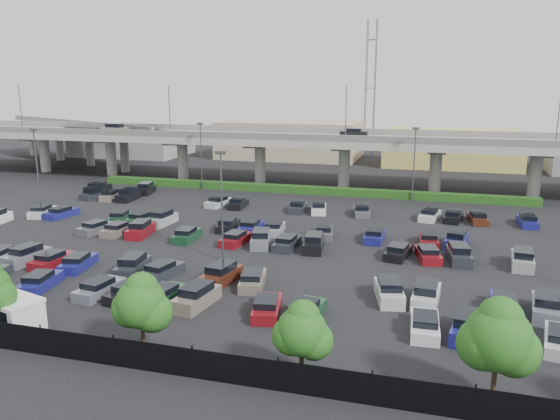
# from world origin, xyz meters

# --- Properties ---
(ground) EXTENTS (280.00, 280.00, 0.00)m
(ground) POSITION_xyz_m (0.00, 0.00, 0.00)
(ground) COLOR black
(overpass) EXTENTS (150.00, 13.00, 15.80)m
(overpass) POSITION_xyz_m (-0.25, 32.00, 6.97)
(overpass) COLOR gray
(overpass) RESTS_ON ground
(on_ramp) EXTENTS (50.93, 30.13, 8.80)m
(on_ramp) POSITION_xyz_m (-52.10, 43.05, 6.86)
(on_ramp) COLOR gray
(on_ramp) RESTS_ON ground
(hedge) EXTENTS (66.00, 1.60, 1.10)m
(hedge) POSITION_xyz_m (0.00, 25.00, 0.55)
(hedge) COLOR #173F12
(hedge) RESTS_ON ground
(fence) EXTENTS (70.00, 0.10, 2.00)m
(fence) POSITION_xyz_m (-0.05, -28.00, 0.90)
(fence) COLOR black
(fence) RESTS_ON ground
(tree_row) EXTENTS (65.07, 3.66, 5.94)m
(tree_row) POSITION_xyz_m (0.70, -26.53, 3.52)
(tree_row) COLOR #332316
(tree_row) RESTS_ON ground
(parked_cars) EXTENTS (63.00, 41.67, 1.67)m
(parked_cars) POSITION_xyz_m (-1.40, -4.69, 0.61)
(parked_cars) COLOR #525359
(parked_cars) RESTS_ON ground
(light_poles) EXTENTS (66.90, 48.38, 10.30)m
(light_poles) POSITION_xyz_m (-4.13, 2.00, 6.24)
(light_poles) COLOR #47474C
(light_poles) RESTS_ON ground
(distant_buildings) EXTENTS (138.00, 24.00, 9.00)m
(distant_buildings) POSITION_xyz_m (12.38, 61.81, 3.74)
(distant_buildings) COLOR slate
(distant_buildings) RESTS_ON ground
(comm_tower) EXTENTS (2.40, 2.40, 30.00)m
(comm_tower) POSITION_xyz_m (4.00, 74.00, 15.61)
(comm_tower) COLOR #47474C
(comm_tower) RESTS_ON ground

